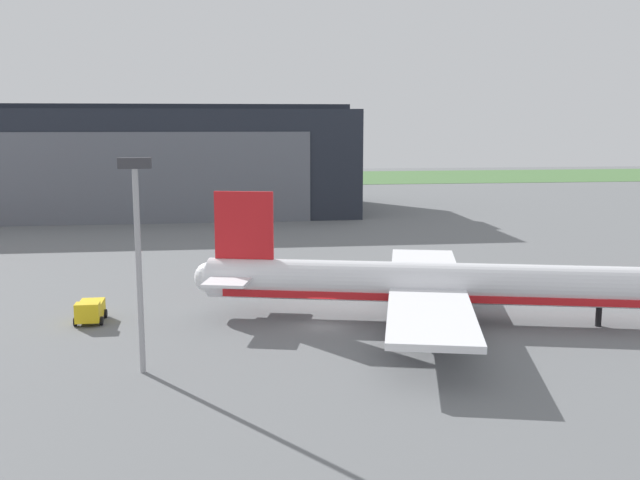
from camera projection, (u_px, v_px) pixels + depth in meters
name	position (u px, v px, depth m)	size (l,w,h in m)	color
ground_plane	(323.00, 325.00, 67.88)	(440.00, 440.00, 0.00)	slate
grass_field_strip	(253.00, 178.00, 239.94)	(440.00, 56.00, 0.08)	#49723D
maintenance_hangar	(147.00, 160.00, 152.33)	(85.08, 40.57, 22.34)	#232833
airliner_near_left	(435.00, 284.00, 68.71)	(46.24, 38.37, 12.26)	silver
fuel_bowser	(90.00, 310.00, 68.79)	(2.69, 4.49, 2.21)	yellow
apron_light_mast	(138.00, 247.00, 53.63)	(2.40, 0.50, 16.31)	#99999E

